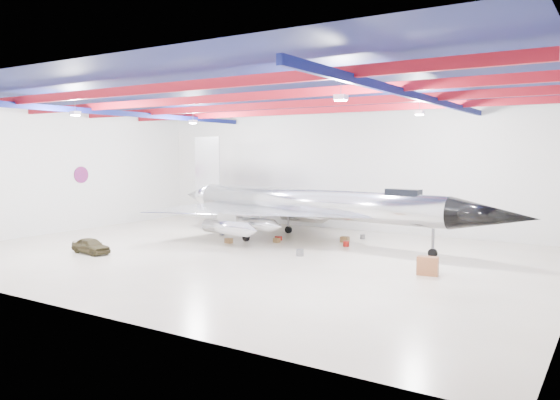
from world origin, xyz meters
The scene contains 17 objects.
floor centered at (0.00, 0.00, 0.00)m, with size 40.00×40.00×0.00m, color beige.
wall_back centered at (0.00, 15.00, 5.50)m, with size 40.00×40.00×0.00m, color silver.
wall_left centered at (-20.00, 0.00, 5.50)m, with size 30.00×30.00×0.00m, color silver.
ceiling centered at (0.00, 0.00, 11.00)m, with size 40.00×40.00×0.00m, color #0A0F38.
ceiling_structure centered at (0.00, 0.00, 10.32)m, with size 39.50×29.50×1.08m.
wall_roundel centered at (-19.94, 2.00, 5.00)m, with size 1.50×1.50×0.10m, color #B21414.
jet_aircraft centered at (1.29, 6.77, 2.77)m, with size 30.93×19.46×8.43m.
jeep centered at (-9.36, -5.56, 0.55)m, with size 1.30×3.23×1.10m, color #3D361E.
desk centered at (12.53, 0.30, 0.54)m, with size 1.18×0.59×1.08m, color brown.
crate_ply centered at (-3.95, 3.07, 0.19)m, with size 0.54×0.43×0.38m, color olive.
toolbox_red centered at (-1.39, 6.27, 0.17)m, with size 0.47×0.38×0.33m, color maroon.
engine_drum centered at (3.41, 1.44, 0.23)m, with size 0.51×0.51×0.46m, color #59595B.
parts_bin centered at (3.51, 8.28, 0.22)m, with size 0.63×0.50×0.44m, color olive.
crate_small centered at (-6.83, 5.86, 0.11)m, with size 0.32×0.26×0.23m, color #59595B.
tool_chest centered at (4.43, 6.57, 0.21)m, with size 0.46×0.46×0.41m, color maroon.
oil_barrel centered at (-0.95, 5.31, 0.17)m, with size 0.48×0.38×0.33m, color olive.
spares_box centered at (4.02, 10.55, 0.19)m, with size 0.42×0.42×0.38m, color #59595B.
Camera 1 is at (21.81, -30.23, 7.03)m, focal length 35.00 mm.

